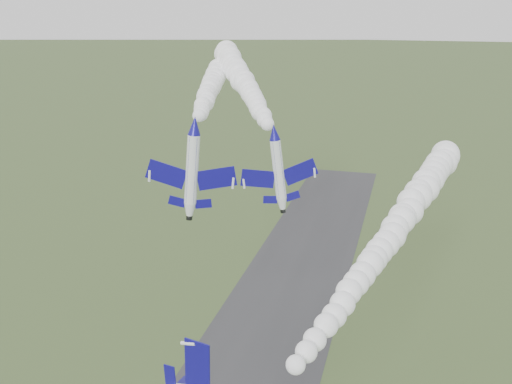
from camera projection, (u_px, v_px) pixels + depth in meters
runway at (248, 379)px, 96.24m from camera, size 24.00×260.00×0.04m
smoke_trail_jet_lead at (397, 225)px, 76.46m from camera, size 18.69×67.99×4.96m
jet_pair_left at (195, 126)px, 72.71m from camera, size 11.93×13.95×3.54m
smoke_trail_jet_pair_left at (210, 88)px, 101.36m from camera, size 18.40×51.85×4.43m
jet_pair_right at (274, 132)px, 69.96m from camera, size 9.68×11.17×2.96m
smoke_trail_jet_pair_right at (241, 78)px, 102.95m from camera, size 31.00×63.13×5.22m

